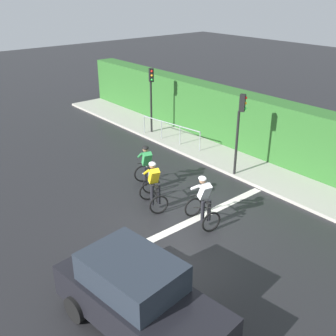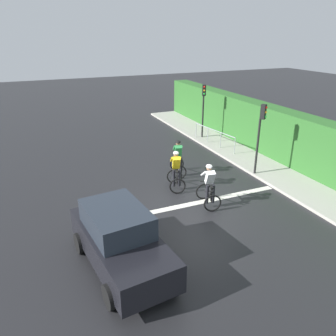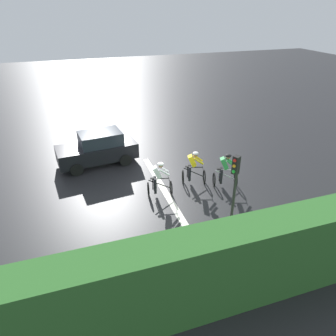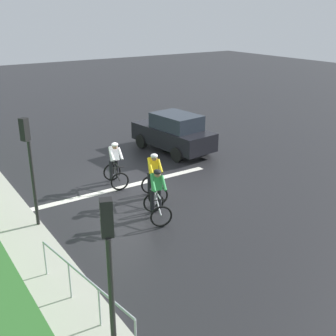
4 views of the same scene
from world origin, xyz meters
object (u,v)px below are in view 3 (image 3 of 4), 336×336
cyclist_lead (225,171)px  cyclist_second (193,169)px  car_black (98,148)px  traffic_light_near_crossing (234,185)px  pedestrian_railing_kerbside (336,202)px  cyclist_mid (159,180)px

cyclist_lead → cyclist_second: size_ratio=1.00×
car_black → traffic_light_near_crossing: (7.52, 3.77, 1.35)m
cyclist_second → traffic_light_near_crossing: (3.99, -0.21, 1.43)m
cyclist_lead → pedestrian_railing_kerbside: cyclist_lead is taller
cyclist_lead → pedestrian_railing_kerbside: bearing=38.8°
cyclist_lead → cyclist_second: (-0.69, -1.30, 0.00)m
cyclist_mid → car_black: (-4.06, -2.13, 0.08)m
traffic_light_near_crossing → cyclist_mid: bearing=-154.7°
car_black → cyclist_second: bearing=48.4°
cyclist_lead → cyclist_second: 1.47m
cyclist_mid → traffic_light_near_crossing: 4.09m
cyclist_second → car_black: car_black is taller
cyclist_mid → pedestrian_railing_kerbside: size_ratio=0.47×
cyclist_mid → car_black: bearing=-152.3°
cyclist_mid → car_black: 4.58m
cyclist_lead → cyclist_second: bearing=-118.1°
car_black → pedestrian_railing_kerbside: (7.88, 8.21, -0.08)m
cyclist_second → cyclist_mid: 1.92m
cyclist_mid → car_black: car_black is taller
cyclist_lead → car_black: bearing=-128.7°
pedestrian_railing_kerbside → cyclist_lead: bearing=-141.2°
car_black → pedestrian_railing_kerbside: car_black is taller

